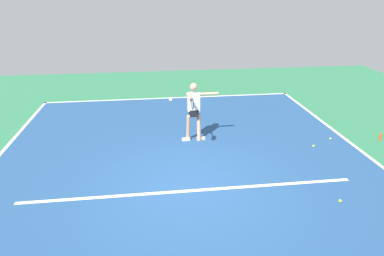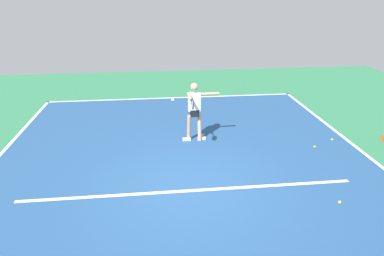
{
  "view_description": "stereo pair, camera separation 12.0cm",
  "coord_description": "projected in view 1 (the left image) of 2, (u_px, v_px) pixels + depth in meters",
  "views": [
    {
      "loc": [
        0.77,
        6.36,
        4.11
      ],
      "look_at": [
        -0.2,
        -1.23,
        0.9
      ],
      "focal_mm": 31.26,
      "sensor_mm": 36.0,
      "label": 1
    },
    {
      "loc": [
        0.65,
        6.37,
        4.11
      ],
      "look_at": [
        -0.2,
        -1.23,
        0.9
      ],
      "focal_mm": 31.26,
      "sensor_mm": 36.0,
      "label": 2
    }
  ],
  "objects": [
    {
      "name": "tennis_player",
      "position": [
        194.0,
        109.0,
        9.37
      ],
      "size": [
        1.04,
        1.16,
        1.72
      ],
      "rotation": [
        0.0,
        0.0,
        0.02
      ],
      "color": "tan",
      "rests_on": "ground_plane"
    },
    {
      "name": "court_line_centre_mark",
      "position": [
        170.0,
        99.0,
        13.33
      ],
      "size": [
        0.1,
        0.3,
        0.01
      ],
      "primitive_type": "cube",
      "color": "white",
      "rests_on": "ground_plane"
    },
    {
      "name": "tennis_ball_centre_court",
      "position": [
        330.0,
        139.0,
        9.78
      ],
      "size": [
        0.07,
        0.07,
        0.07
      ],
      "primitive_type": "sphere",
      "color": "#CCE033",
      "rests_on": "ground_plane"
    },
    {
      "name": "tennis_ball_near_player",
      "position": [
        340.0,
        201.0,
        6.92
      ],
      "size": [
        0.07,
        0.07,
        0.07
      ],
      "primitive_type": "sphere",
      "color": "#CCE033",
      "rests_on": "ground_plane"
    },
    {
      "name": "court_line_baseline_near",
      "position": [
        170.0,
        98.0,
        13.51
      ],
      "size": [
        9.81,
        0.1,
        0.01
      ],
      "primitive_type": "cube",
      "color": "white",
      "rests_on": "ground_plane"
    },
    {
      "name": "tennis_ball_by_baseline",
      "position": [
        314.0,
        146.0,
        9.33
      ],
      "size": [
        0.07,
        0.07,
        0.07
      ],
      "primitive_type": "sphere",
      "color": "#CCE033",
      "rests_on": "ground_plane"
    },
    {
      "name": "court_surface",
      "position": [
        190.0,
        186.0,
        7.49
      ],
      "size": [
        9.81,
        13.26,
        0.0
      ],
      "primitive_type": "cube",
      "color": "navy",
      "rests_on": "ground_plane"
    },
    {
      "name": "ground_plane",
      "position": [
        190.0,
        186.0,
        7.49
      ],
      "size": [
        22.75,
        22.75,
        0.0
      ],
      "primitive_type": "plane",
      "color": "#2D754C"
    },
    {
      "name": "water_bottle",
      "position": [
        380.0,
        137.0,
        9.71
      ],
      "size": [
        0.07,
        0.07,
        0.22
      ],
      "primitive_type": "cylinder",
      "color": "#D84C1E",
      "rests_on": "ground_plane"
    },
    {
      "name": "court_line_service",
      "position": [
        191.0,
        191.0,
        7.33
      ],
      "size": [
        7.36,
        0.1,
        0.01
      ],
      "primitive_type": "cube",
      "color": "white",
      "rests_on": "ground_plane"
    }
  ]
}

